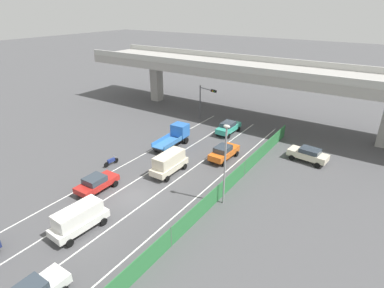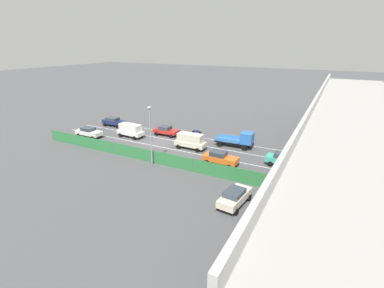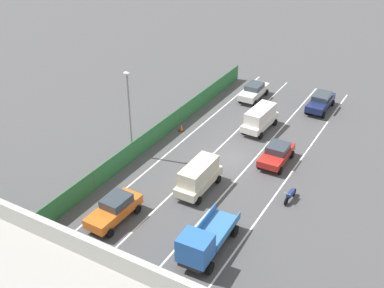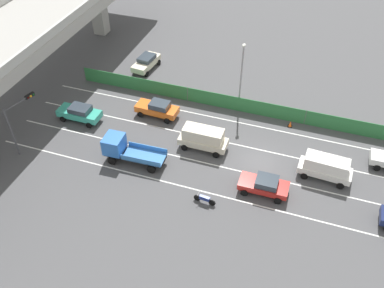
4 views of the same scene
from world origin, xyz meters
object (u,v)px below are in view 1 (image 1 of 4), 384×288
at_px(car_van_white, 79,218).
at_px(car_taxi_teal, 228,127).
at_px(traffic_light, 205,97).
at_px(traffic_cone, 172,229).
at_px(street_lamp, 225,158).
at_px(car_van_cream, 169,162).
at_px(flatbed_truck_blue, 176,135).
at_px(motorcycle, 111,161).
at_px(car_sedan_red, 96,183).
at_px(car_taxi_orange, 224,152).
at_px(parked_sedan_cream, 308,154).

bearing_deg(car_van_white, car_taxi_teal, 89.48).
distance_m(traffic_light, traffic_cone, 26.30).
height_order(street_lamp, traffic_cone, street_lamp).
relative_size(car_taxi_teal, traffic_cone, 6.90).
relative_size(car_van_cream, car_van_white, 0.99).
xyz_separation_m(flatbed_truck_blue, motorcycle, (-2.69, -8.65, -0.81)).
xyz_separation_m(car_sedan_red, car_taxi_orange, (7.01, 12.75, 0.07)).
relative_size(car_taxi_teal, car_taxi_orange, 1.00).
relative_size(car_taxi_teal, car_van_white, 0.96).
bearing_deg(car_taxi_teal, traffic_cone, -73.97).
bearing_deg(street_lamp, car_taxi_orange, 118.18).
relative_size(parked_sedan_cream, street_lamp, 0.60).
height_order(car_sedan_red, traffic_light, traffic_light).
relative_size(car_van_white, street_lamp, 0.62).
bearing_deg(car_van_white, flatbed_truck_blue, 101.58).
bearing_deg(car_taxi_orange, car_sedan_red, -118.79).
xyz_separation_m(car_taxi_orange, traffic_cone, (2.72, -13.53, -0.64)).
height_order(car_taxi_teal, motorcycle, car_taxi_teal).
bearing_deg(flatbed_truck_blue, car_taxi_teal, 61.04).
xyz_separation_m(street_lamp, traffic_cone, (-1.42, -5.81, -4.28)).
bearing_deg(parked_sedan_cream, traffic_light, 163.53).
bearing_deg(traffic_light, parked_sedan_cream, -16.47).
distance_m(car_taxi_orange, motorcycle, 12.89).
relative_size(parked_sedan_cream, traffic_light, 0.85).
xyz_separation_m(car_taxi_teal, car_sedan_red, (-3.73, -20.11, -0.06)).
relative_size(car_van_cream, car_taxi_orange, 1.03).
bearing_deg(car_van_white, traffic_cone, 32.29).
height_order(car_van_white, motorcycle, car_van_white).
bearing_deg(car_sedan_red, street_lamp, 24.31).
relative_size(car_sedan_red, car_van_white, 0.91).
distance_m(flatbed_truck_blue, parked_sedan_cream, 16.11).
bearing_deg(car_van_cream, street_lamp, -12.53).
height_order(car_taxi_teal, car_taxi_orange, car_taxi_orange).
xyz_separation_m(car_taxi_orange, street_lamp, (4.14, -7.72, 3.64)).
relative_size(car_van_cream, traffic_cone, 7.10).
distance_m(car_taxi_orange, flatbed_truck_blue, 7.17).
height_order(motorcycle, traffic_light, traffic_light).
xyz_separation_m(traffic_light, street_lamp, (12.80, -17.64, 0.78)).
distance_m(car_sedan_red, car_van_white, 5.88).
distance_m(parked_sedan_cream, traffic_light, 17.92).
relative_size(car_van_cream, flatbed_truck_blue, 0.81).
relative_size(car_taxi_orange, traffic_cone, 6.90).
xyz_separation_m(flatbed_truck_blue, traffic_cone, (9.88, -13.89, -0.96)).
bearing_deg(car_taxi_teal, car_van_white, -90.52).
distance_m(car_taxi_teal, car_sedan_red, 20.45).
distance_m(flatbed_truck_blue, street_lamp, 14.27).
relative_size(car_taxi_orange, street_lamp, 0.59).
bearing_deg(car_van_cream, traffic_light, 108.54).
bearing_deg(parked_sedan_cream, street_lamp, -108.21).
distance_m(car_van_white, car_taxi_orange, 17.81).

